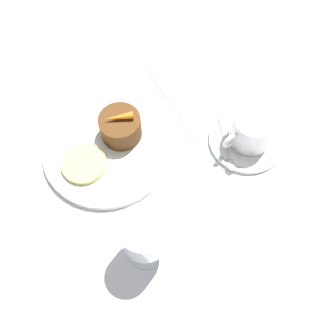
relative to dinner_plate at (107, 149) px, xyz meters
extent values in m
plane|color=white|center=(0.01, 0.05, -0.01)|extent=(3.00, 3.00, 0.00)
cylinder|color=white|center=(0.00, 0.00, 0.00)|extent=(0.23, 0.23, 0.01)
torus|color=#8CB2D1|center=(0.00, 0.00, 0.00)|extent=(0.22, 0.22, 0.00)
cylinder|color=white|center=(-0.23, 0.12, 0.00)|extent=(0.14, 0.14, 0.01)
torus|color=#8CB2D1|center=(-0.23, 0.12, 0.00)|extent=(0.13, 0.13, 0.00)
cylinder|color=white|center=(-0.23, 0.12, 0.04)|extent=(0.08, 0.08, 0.07)
cylinder|color=brown|center=(-0.23, 0.12, 0.04)|extent=(0.07, 0.07, 0.05)
torus|color=white|center=(-0.18, 0.12, 0.04)|extent=(0.03, 0.01, 0.03)
cube|color=silver|center=(-0.19, 0.10, 0.00)|extent=(0.05, 0.09, 0.00)
ellipsoid|color=silver|center=(-0.17, 0.15, 0.00)|extent=(0.02, 0.03, 0.00)
cylinder|color=silver|center=(0.04, 0.20, -0.01)|extent=(0.06, 0.06, 0.01)
cylinder|color=silver|center=(0.04, 0.20, 0.03)|extent=(0.01, 0.01, 0.06)
cylinder|color=silver|center=(0.04, 0.20, 0.08)|extent=(0.07, 0.07, 0.06)
cylinder|color=#5B0F1E|center=(0.04, 0.20, 0.07)|extent=(0.06, 0.06, 0.03)
cube|color=silver|center=(-0.16, -0.05, -0.01)|extent=(0.01, 0.15, 0.01)
cube|color=silver|center=(-0.16, 0.04, -0.01)|extent=(0.02, 0.05, 0.01)
cylinder|color=#563314|center=(-0.04, -0.01, 0.03)|extent=(0.07, 0.07, 0.05)
cone|color=orange|center=(-0.04, -0.01, 0.06)|extent=(0.05, 0.03, 0.01)
cylinder|color=#EFE075|center=(0.05, 0.01, 0.01)|extent=(0.08, 0.08, 0.01)
camera|label=1|loc=(0.10, 0.35, 0.63)|focal=42.00mm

